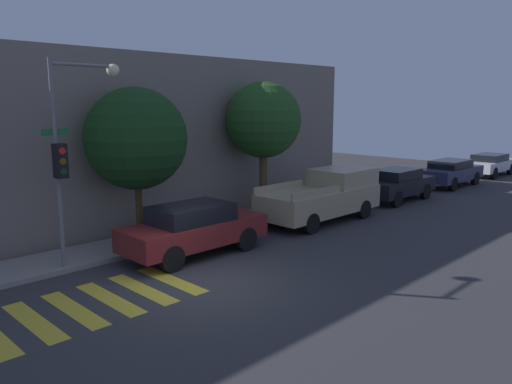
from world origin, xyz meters
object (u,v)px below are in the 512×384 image
object	(u,v)px
sedan_far_end	(451,172)
tree_midblock	(263,121)
traffic_light_pole	(72,138)
sedan_near_corner	(194,228)
sedan_tail_of_row	(490,164)
pickup_truck	(325,195)
sedan_middle	(397,184)
tree_near_corner	(136,139)

from	to	relation	value
sedan_far_end	tree_midblock	world-z (taller)	tree_midblock
traffic_light_pole	sedan_near_corner	xyz separation A→B (m)	(3.02, -1.27, -2.78)
sedan_tail_of_row	sedan_far_end	bearing A→B (deg)	180.00
pickup_truck	sedan_tail_of_row	bearing A→B (deg)	-0.00
traffic_light_pole	sedan_middle	xyz separation A→B (m)	(14.96, -1.27, -2.80)
sedan_near_corner	traffic_light_pole	bearing A→B (deg)	157.15
pickup_truck	sedan_far_end	world-z (taller)	pickup_truck
sedan_near_corner	pickup_truck	xyz separation A→B (m)	(6.43, 0.00, 0.15)
sedan_middle	traffic_light_pole	bearing A→B (deg)	175.14
tree_midblock	sedan_far_end	bearing A→B (deg)	-10.37
traffic_light_pole	tree_near_corner	world-z (taller)	traffic_light_pole
tree_midblock	traffic_light_pole	bearing A→B (deg)	-173.13
tree_midblock	sedan_middle	bearing A→B (deg)	-18.99
pickup_truck	sedan_middle	distance (m)	5.52
pickup_truck	tree_midblock	size ratio (longest dim) A/B	1.00
sedan_far_end	sedan_tail_of_row	bearing A→B (deg)	-0.00
sedan_tail_of_row	tree_midblock	bearing A→B (deg)	172.83
sedan_tail_of_row	sedan_near_corner	bearing A→B (deg)	180.00
tree_near_corner	tree_midblock	bearing A→B (deg)	0.00
traffic_light_pole	pickup_truck	xyz separation A→B (m)	(9.45, -1.27, -2.63)
sedan_middle	pickup_truck	bearing A→B (deg)	-180.00
sedan_near_corner	sedan_middle	distance (m)	11.95
tree_midblock	sedan_near_corner	bearing A→B (deg)	-156.87
sedan_far_end	traffic_light_pole	bearing A→B (deg)	176.50
sedan_near_corner	tree_near_corner	distance (m)	3.47
tree_near_corner	pickup_truck	bearing A→B (deg)	-18.32
tree_midblock	tree_near_corner	bearing A→B (deg)	-180.00
sedan_near_corner	sedan_tail_of_row	world-z (taller)	sedan_near_corner
traffic_light_pole	sedan_far_end	xyz separation A→B (m)	(20.79, -1.27, -2.81)
traffic_light_pole	tree_midblock	xyz separation A→B (m)	(8.35, 1.01, 0.23)
sedan_tail_of_row	tree_midblock	world-z (taller)	tree_midblock
tree_near_corner	tree_midblock	size ratio (longest dim) A/B	0.94
sedan_middle	sedan_far_end	bearing A→B (deg)	-0.00
pickup_truck	sedan_far_end	size ratio (longest dim) A/B	1.15
sedan_near_corner	sedan_far_end	xyz separation A→B (m)	(17.77, 0.00, -0.04)
sedan_middle	sedan_tail_of_row	distance (m)	11.48
sedan_middle	tree_near_corner	xyz separation A→B (m)	(-12.39, 2.28, 2.60)
pickup_truck	sedan_near_corner	bearing A→B (deg)	180.00
traffic_light_pole	pickup_truck	size ratio (longest dim) A/B	1.06
sedan_far_end	tree_near_corner	bearing A→B (deg)	172.88
tree_midblock	pickup_truck	bearing A→B (deg)	-64.26
tree_midblock	sedan_tail_of_row	bearing A→B (deg)	-7.17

